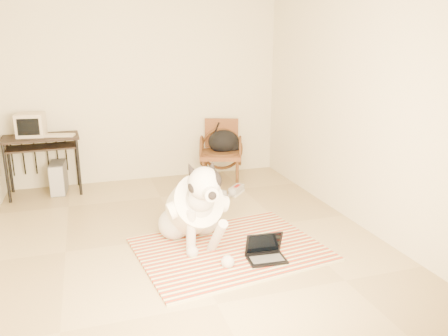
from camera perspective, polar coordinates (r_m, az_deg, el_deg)
name	(u,v)px	position (r m, az deg, el deg)	size (l,w,h in m)	color
floor	(181,237)	(4.75, -5.59, -8.92)	(4.50, 4.50, 0.00)	tan
wall_back	(146,89)	(6.56, -10.17, 10.08)	(4.50, 4.50, 0.00)	beige
wall_front	(268,173)	(2.25, 5.78, -0.64)	(4.50, 4.50, 0.00)	beige
wall_right	(353,103)	(5.15, 16.52, 8.14)	(4.50, 4.50, 0.00)	beige
rug	(230,249)	(4.44, 0.81, -10.53)	(1.94, 1.58, 0.02)	red
dog	(194,208)	(4.42, -3.91, -5.29)	(0.66, 1.35, 0.99)	silver
laptop	(265,253)	(4.23, 5.43, -10.93)	(0.37, 0.28, 0.25)	black
computer_desk	(41,145)	(6.33, -22.76, 2.82)	(0.99, 0.59, 0.80)	black
crt_monitor	(31,125)	(6.34, -23.92, 5.17)	(0.37, 0.36, 0.30)	beige
desk_keyboard	(58,135)	(6.22, -20.84, 4.02)	(0.41, 0.15, 0.03)	beige
pc_tower	(59,177)	(6.44, -20.79, -1.16)	(0.22, 0.47, 0.43)	#505053
rattan_chair	(221,150)	(6.54, -0.39, 2.31)	(0.75, 0.74, 0.90)	brown
backpack	(225,142)	(6.52, 0.14, 3.37)	(0.50, 0.38, 0.34)	black
sneaker_left	(217,193)	(5.91, -0.97, -3.30)	(0.24, 0.29, 0.10)	white
sneaker_right	(236,190)	(6.02, 1.64, -2.92)	(0.30, 0.30, 0.11)	white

